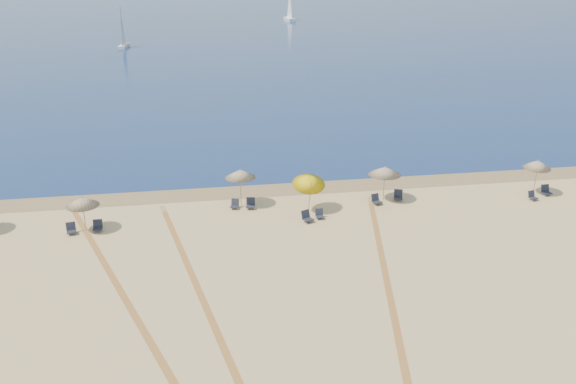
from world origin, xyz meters
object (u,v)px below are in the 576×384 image
chair_9 (398,196)px  chair_11 (546,191)px  chair_4 (235,204)px  umbrella_3 (309,181)px  umbrella_4 (385,171)px  chair_2 (71,229)px  chair_5 (251,204)px  chair_10 (532,196)px  umbrella_2 (240,174)px  umbrella_5 (538,164)px  sailboat_1 (290,9)px  sailboat_0 (123,35)px  chair_3 (98,226)px  chair_6 (307,217)px  umbrella_1 (82,202)px  chair_7 (319,214)px  chair_8 (376,200)px

chair_9 → chair_11: chair_11 is taller
chair_4 → umbrella_3: bearing=2.6°
umbrella_4 → chair_2: size_ratio=3.21×
chair_5 → chair_10: (19.34, -1.68, -0.04)m
umbrella_4 → chair_5: umbrella_4 is taller
umbrella_2 → umbrella_5: size_ratio=1.02×
sailboat_1 → sailboat_0: bearing=-135.0°
umbrella_5 → chair_2: umbrella_5 is taller
chair_3 → chair_6: (12.87, -0.71, 0.01)m
umbrella_2 → umbrella_5: 20.64m
chair_5 → sailboat_0: size_ratio=0.10×
umbrella_5 → chair_9: umbrella_5 is taller
sailboat_0 → chair_11: bearing=-58.8°
umbrella_1 → chair_11: (31.11, 0.79, -1.57)m
chair_9 → chair_2: bearing=-157.8°
umbrella_4 → chair_3: bearing=-173.9°
chair_7 → chair_9: size_ratio=0.73×
umbrella_1 → umbrella_5: bearing=2.1°
chair_3 → umbrella_1: bearing=162.4°
chair_8 → chair_11: (12.30, -0.30, 0.01)m
chair_2 → chair_8: (19.58, 1.48, 0.00)m
umbrella_1 → chair_2: (-0.78, -0.38, -1.59)m
chair_6 → umbrella_3: bearing=51.9°
chair_7 → umbrella_2: bearing=147.6°
chair_3 → chair_11: chair_11 is taller
chair_6 → sailboat_0: 84.67m
chair_2 → chair_4: 10.34m
umbrella_1 → chair_4: (9.30, 1.91, -1.61)m
chair_6 → sailboat_1: bearing=57.9°
umbrella_3 → chair_6: bearing=-105.0°
chair_2 → chair_7: chair_2 is taller
umbrella_4 → chair_8: 2.06m
chair_11 → sailboat_0: sailboat_0 is taller
umbrella_4 → chair_7: bearing=-154.8°
umbrella_4 → chair_11: bearing=-4.7°
chair_4 → chair_9: 11.23m
umbrella_1 → chair_5: bearing=9.7°
chair_3 → chair_8: same height
chair_5 → umbrella_2: bearing=140.3°
umbrella_3 → chair_4: umbrella_3 is taller
chair_8 → chair_11: size_ratio=1.12×
chair_11 → umbrella_2: bearing=175.2°
chair_10 → chair_11: chair_11 is taller
chair_11 → umbrella_3: bearing=179.8°
chair_8 → chair_7: bearing=-174.9°
umbrella_3 → chair_6: size_ratio=3.16×
umbrella_3 → umbrella_2: bearing=158.3°
umbrella_4 → chair_11: size_ratio=3.48×
chair_8 → sailboat_0: (-23.79, 80.53, 1.93)m
chair_6 → chair_10: size_ratio=1.26×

